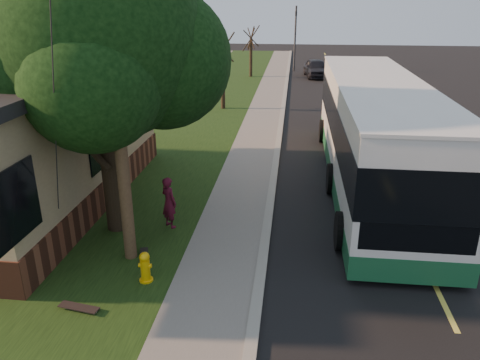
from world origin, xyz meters
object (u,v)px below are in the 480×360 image
(bare_tree_far, at_px, (251,52))
(traffic_signal, at_px, (295,34))
(skateboard_main, at_px, (144,256))
(fire_hydrant, at_px, (145,267))
(distant_car, at_px, (316,68))
(bare_tree_near, at_px, (223,72))
(leafy_tree, at_px, (102,40))
(dumpster, at_px, (1,188))
(utility_pole, at_px, (113,73))
(transit_bus, at_px, (374,130))
(skateboard_spare, at_px, (79,307))
(skateboarder, at_px, (169,202))

(bare_tree_far, bearing_deg, traffic_signal, 48.81)
(traffic_signal, relative_size, skateboard_main, 6.86)
(fire_hydrant, bearing_deg, distant_car, 80.88)
(bare_tree_near, distance_m, traffic_signal, 16.52)
(bare_tree_far, relative_size, skateboard_main, 5.03)
(leafy_tree, height_order, bare_tree_near, leafy_tree)
(dumpster, xyz_separation_m, distant_car, (10.44, 27.44, -0.02))
(dumpster, bearing_deg, utility_pole, -25.78)
(utility_pole, bearing_deg, leafy_tree, 117.60)
(utility_pole, xyz_separation_m, transit_bus, (6.68, 6.03, -2.70))
(utility_pole, xyz_separation_m, leafy_tree, (-0.87, 1.66, 0.54))
(traffic_signal, relative_size, skateboard_spare, 6.03)
(bare_tree_near, relative_size, skateboard_main, 5.37)
(bare_tree_near, height_order, distant_car, bare_tree_near)
(traffic_signal, distance_m, skateboarder, 31.51)
(fire_hydrant, xyz_separation_m, dumpster, (-5.50, 3.31, 0.32))
(transit_bus, bearing_deg, leafy_tree, -149.88)
(bare_tree_far, bearing_deg, skateboard_spare, -91.22)
(bare_tree_far, relative_size, traffic_signal, 0.73)
(fire_hydrant, height_order, skateboarder, skateboarder)
(skateboard_spare, height_order, dumpster, dumpster)
(leafy_tree, relative_size, bare_tree_near, 1.81)
(skateboard_main, height_order, distant_car, distant_car)
(skateboard_spare, bearing_deg, utility_pole, 80.73)
(traffic_signal, xyz_separation_m, transit_bus, (2.87, -26.98, -1.23))
(transit_bus, bearing_deg, dumpster, -162.07)
(bare_tree_far, height_order, skateboard_main, bare_tree_far)
(bare_tree_near, relative_size, bare_tree_far, 1.07)
(bare_tree_far, distance_m, dumpster, 27.20)
(fire_hydrant, xyz_separation_m, skateboarder, (-0.14, 2.75, 0.38))
(traffic_signal, bearing_deg, skateboard_main, -95.98)
(fire_hydrant, height_order, dumpster, dumpster)
(distant_car, bearing_deg, bare_tree_far, -178.85)
(utility_pole, distance_m, bare_tree_far, 29.13)
(leafy_tree, xyz_separation_m, bare_tree_near, (0.67, 15.35, -3.02))
(traffic_signal, height_order, skateboarder, traffic_signal)
(leafy_tree, distance_m, dumpster, 5.95)
(traffic_signal, bearing_deg, bare_tree_far, -131.19)
(bare_tree_near, xyz_separation_m, skateboard_main, (0.54, -17.01, -2.03))
(bare_tree_near, height_order, skateboard_spare, bare_tree_near)
(utility_pole, distance_m, skateboard_main, 4.52)
(dumpster, bearing_deg, leafy_tree, -9.56)
(skateboard_main, xyz_separation_m, distant_car, (5.30, 29.76, 0.60))
(bare_tree_far, distance_m, skateboard_main, 29.07)
(bare_tree_near, distance_m, transit_bus, 12.95)
(bare_tree_far, bearing_deg, utility_pole, -90.60)
(utility_pole, distance_m, bare_tree_near, 17.19)
(transit_bus, distance_m, dumpster, 12.12)
(utility_pole, distance_m, leafy_tree, 1.94)
(leafy_tree, relative_size, skateboarder, 5.23)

